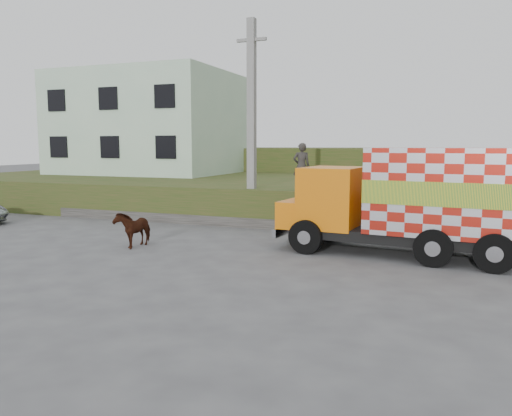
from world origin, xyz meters
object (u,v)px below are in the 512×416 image
at_px(utility_pole, 252,123).
at_px(cow, 134,228).
at_px(pedestrian, 301,166).
at_px(cargo_truck, 412,201).

height_order(utility_pole, cow, utility_pole).
xyz_separation_m(utility_pole, cow, (-2.04, -5.11, -3.50)).
bearing_deg(pedestrian, cargo_truck, 116.63).
relative_size(cargo_truck, cow, 5.26).
xyz_separation_m(cow, pedestrian, (4.01, 5.31, 1.82)).
relative_size(utility_pole, cargo_truck, 1.11).
bearing_deg(cargo_truck, pedestrian, 145.83).
xyz_separation_m(utility_pole, cargo_truck, (6.29, -3.42, -2.46)).
bearing_deg(pedestrian, utility_pole, -17.61).
bearing_deg(cargo_truck, cow, -162.76).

